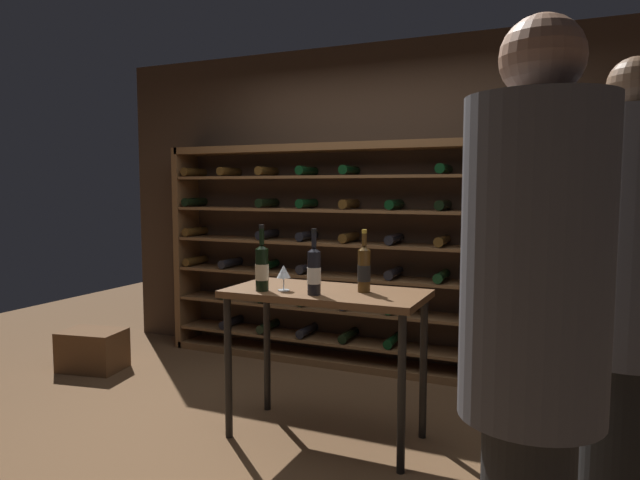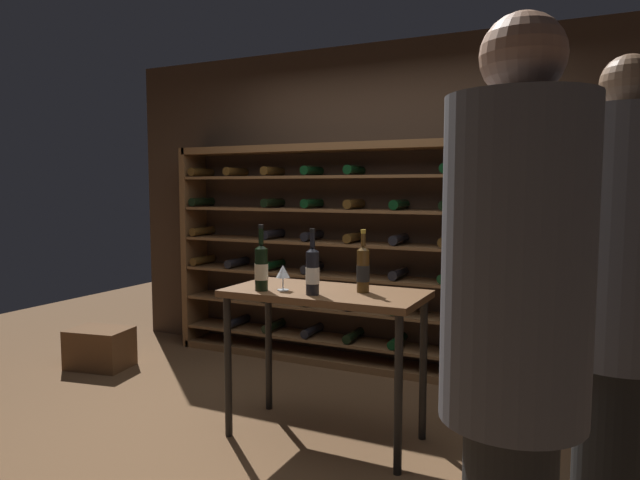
% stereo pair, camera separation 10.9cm
% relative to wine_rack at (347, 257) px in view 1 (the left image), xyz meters
% --- Properties ---
extents(ground_plane, '(9.35, 9.35, 0.00)m').
position_rel_wine_rack_xyz_m(ground_plane, '(0.22, -1.47, -0.91)').
color(ground_plane, brown).
extents(back_wall, '(5.02, 0.10, 2.65)m').
position_rel_wine_rack_xyz_m(back_wall, '(0.22, 0.21, 0.41)').
color(back_wall, '#3D2B1E').
rests_on(back_wall, ground).
extents(wine_rack, '(3.32, 0.32, 1.84)m').
position_rel_wine_rack_xyz_m(wine_rack, '(0.00, 0.00, 0.00)').
color(wine_rack, brown).
rests_on(wine_rack, ground).
extents(tasting_table, '(1.15, 0.57, 0.89)m').
position_rel_wine_rack_xyz_m(tasting_table, '(0.39, -1.34, -0.14)').
color(tasting_table, brown).
rests_on(tasting_table, ground).
extents(person_bystander_dark_jacket, '(0.42, 0.42, 1.95)m').
position_rel_wine_rack_xyz_m(person_bystander_dark_jacket, '(1.88, -1.98, 0.17)').
color(person_bystander_dark_jacket, black).
rests_on(person_bystander_dark_jacket, ground).
extents(person_bystander_red_print, '(0.41, 0.41, 1.95)m').
position_rel_wine_rack_xyz_m(person_bystander_red_print, '(1.60, -2.65, 0.17)').
color(person_bystander_red_print, black).
rests_on(person_bystander_red_print, ground).
extents(wine_crate, '(0.53, 0.42, 0.32)m').
position_rel_wine_rack_xyz_m(wine_crate, '(-1.85, -0.95, -0.75)').
color(wine_crate, brown).
rests_on(wine_crate, ground).
extents(display_cabinet, '(0.44, 0.36, 1.40)m').
position_rel_wine_rack_xyz_m(display_cabinet, '(2.05, -0.22, -0.21)').
color(display_cabinet, '#4C2D1E').
rests_on(display_cabinet, ground).
extents(wine_bottle_green_slim, '(0.07, 0.07, 0.36)m').
position_rel_wine_rack_xyz_m(wine_bottle_green_slim, '(0.61, -1.30, 0.11)').
color(wine_bottle_green_slim, '#4C3314').
rests_on(wine_bottle_green_slim, tasting_table).
extents(wine_bottle_gold_foil, '(0.08, 0.08, 0.37)m').
position_rel_wine_rack_xyz_m(wine_bottle_gold_foil, '(0.38, -1.49, 0.11)').
color(wine_bottle_gold_foil, black).
rests_on(wine_bottle_gold_foil, tasting_table).
extents(wine_bottle_black_capsule, '(0.08, 0.08, 0.38)m').
position_rel_wine_rack_xyz_m(wine_bottle_black_capsule, '(0.06, -1.51, 0.11)').
color(wine_bottle_black_capsule, black).
rests_on(wine_bottle_black_capsule, tasting_table).
extents(wine_glass_stemmed_center, '(0.08, 0.08, 0.15)m').
position_rel_wine_rack_xyz_m(wine_glass_stemmed_center, '(0.17, -1.45, 0.08)').
color(wine_glass_stemmed_center, silver).
rests_on(wine_glass_stemmed_center, tasting_table).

